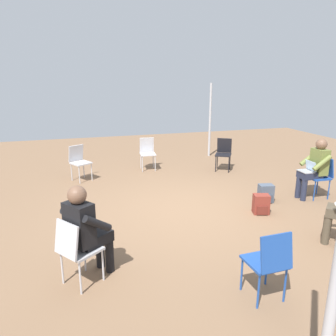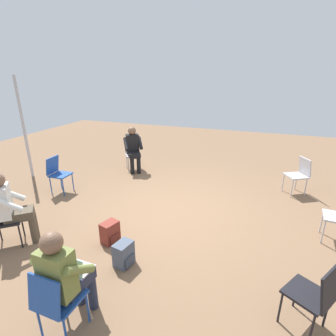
% 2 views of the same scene
% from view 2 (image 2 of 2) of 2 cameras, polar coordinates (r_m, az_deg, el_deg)
% --- Properties ---
extents(ground_plane, '(16.71, 16.71, 0.00)m').
position_cam_2_polar(ground_plane, '(5.39, 0.17, -9.24)').
color(ground_plane, brown).
extents(chair_southeast, '(0.56, 0.57, 0.85)m').
position_cam_2_polar(chair_southeast, '(6.63, 26.65, -1.00)').
color(chair_southeast, '#B7B7BC').
rests_on(chair_southeast, ground).
extents(chair_northwest, '(0.58, 0.59, 0.85)m').
position_cam_2_polar(chair_northwest, '(4.93, -32.64, -9.21)').
color(chair_northwest, black).
rests_on(chair_northwest, ground).
extents(chair_southwest, '(0.56, 0.58, 0.85)m').
position_cam_2_polar(chair_southwest, '(3.36, 29.36, -22.72)').
color(chair_southwest, black).
rests_on(chair_southwest, ground).
extents(chair_north, '(0.41, 0.45, 0.85)m').
position_cam_2_polar(chair_north, '(6.51, -22.90, -0.79)').
color(chair_north, '#1E4799').
rests_on(chair_north, ground).
extents(chair_northeast, '(0.58, 0.57, 0.85)m').
position_cam_2_polar(chair_northeast, '(7.56, -7.72, 3.44)').
color(chair_northeast, '#B7B7BC').
rests_on(chair_northeast, ground).
extents(chair_west, '(0.45, 0.41, 0.85)m').
position_cam_2_polar(chair_west, '(3.15, -23.30, -24.87)').
color(chair_west, '#1E4799').
rests_on(chair_west, ground).
extents(person_with_laptop, '(0.53, 0.50, 1.24)m').
position_cam_2_polar(person_with_laptop, '(3.11, -21.53, -20.48)').
color(person_with_laptop, '#23283D').
rests_on(person_with_laptop, ground).
extents(person_in_black, '(0.63, 0.63, 1.24)m').
position_cam_2_polar(person_in_black, '(7.35, -7.59, 4.56)').
color(person_in_black, black).
rests_on(person_in_black, ground).
extents(person_in_white, '(0.63, 0.63, 1.24)m').
position_cam_2_polar(person_in_white, '(4.81, -31.14, -6.93)').
color(person_in_white, '#4C4233').
rests_on(person_in_white, ground).
extents(backpack_near_laptop_user, '(0.31, 0.28, 0.36)m').
position_cam_2_polar(backpack_near_laptop_user, '(4.04, -9.63, -18.18)').
color(backpack_near_laptop_user, '#475160').
rests_on(backpack_near_laptop_user, ground).
extents(backpack_by_empty_chair, '(0.33, 0.30, 0.36)m').
position_cam_2_polar(backpack_by_empty_chair, '(4.53, -12.50, -13.72)').
color(backpack_by_empty_chair, maroon).
rests_on(backpack_by_empty_chair, ground).
extents(tent_pole_near, '(0.07, 0.07, 2.59)m').
position_cam_2_polar(tent_pole_near, '(7.63, -28.87, 7.47)').
color(tent_pole_near, '#B2B2B7').
rests_on(tent_pole_near, ground).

